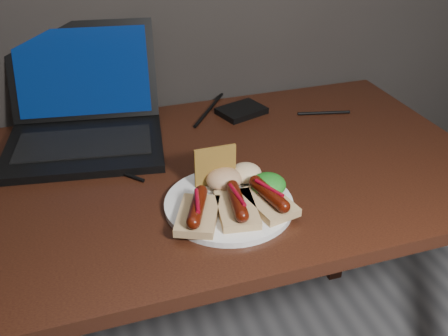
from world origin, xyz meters
TOP-DOWN VIEW (x-y plane):
  - desk at (0.00, 1.38)m, footprint 1.40×0.70m
  - laptop at (-0.15, 1.60)m, footprint 0.40×0.39m
  - hard_drive at (0.25, 1.62)m, footprint 0.14×0.12m
  - desk_cables at (0.01, 1.55)m, footprint 0.91×0.39m
  - plate at (0.09, 1.23)m, footprint 0.29×0.29m
  - bread_sausage_left at (0.01, 1.20)m, footprint 0.11×0.13m
  - bread_sausage_center at (0.09, 1.19)m, footprint 0.09×0.12m
  - bread_sausage_right at (0.15, 1.19)m, footprint 0.09×0.13m
  - crispbread at (0.08, 1.30)m, footprint 0.08×0.01m
  - salad_greens at (0.17, 1.24)m, footprint 0.07×0.07m
  - salsa_mound at (0.09, 1.28)m, footprint 0.07×0.07m
  - coleslaw_mound at (0.14, 1.29)m, footprint 0.06×0.06m

SIDE VIEW (x-z plane):
  - desk at x=0.00m, z-range 0.29..1.04m
  - desk_cables at x=0.01m, z-range 0.75..0.76m
  - plate at x=0.09m, z-range 0.75..0.76m
  - hard_drive at x=0.25m, z-range 0.75..0.77m
  - bread_sausage_left at x=0.01m, z-range 0.76..0.80m
  - bread_sausage_center at x=0.09m, z-range 0.76..0.80m
  - bread_sausage_right at x=0.15m, z-range 0.76..0.80m
  - coleslaw_mound at x=0.14m, z-range 0.76..0.80m
  - salad_greens at x=0.17m, z-range 0.76..0.80m
  - salsa_mound at x=0.09m, z-range 0.76..0.80m
  - laptop at x=-0.15m, z-range 0.68..0.93m
  - crispbread at x=0.08m, z-range 0.76..0.85m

